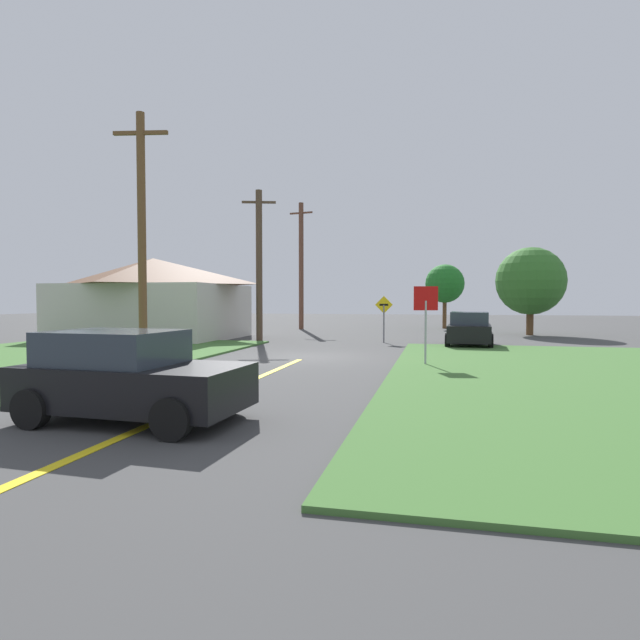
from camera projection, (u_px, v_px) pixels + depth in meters
ground_plane at (307, 357)px, 19.65m from camera, size 120.00×120.00×0.00m
grass_verge_right at (616, 380)px, 13.64m from camera, size 12.00×20.00×0.08m
grass_verge_left at (13, 361)px, 17.87m from camera, size 12.00×20.00×0.08m
lane_stripe_center at (221, 394)px, 11.86m from camera, size 0.20×14.00×0.01m
stop_sign at (426, 310)px, 16.80m from camera, size 0.78×0.18×2.62m
car_behind_on_main_road at (129, 376)px, 9.21m from camera, size 4.05×2.32×1.62m
car_on_crossroad at (469, 329)px, 24.24m from camera, size 2.32×4.21×1.62m
utility_pole_near at (142, 236)px, 16.78m from camera, size 1.80×0.42×8.26m
utility_pole_mid at (259, 264)px, 27.43m from camera, size 1.76×0.62×8.02m
utility_pole_far at (301, 265)px, 38.21m from camera, size 1.79×0.42×9.39m
direction_sign at (384, 314)px, 26.24m from camera, size 0.91×0.08×2.39m
oak_tree_left at (530, 281)px, 31.75m from camera, size 4.18×4.18×5.44m
pine_tree_center at (445, 284)px, 39.14m from camera, size 2.94×2.94×4.90m
barn at (154, 298)px, 29.05m from camera, size 9.01×7.41×4.53m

